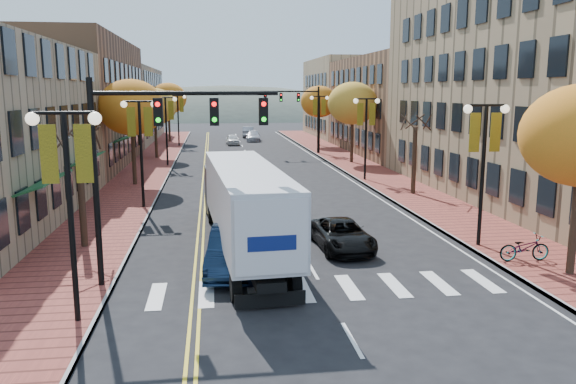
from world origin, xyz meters
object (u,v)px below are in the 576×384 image
object	(u,v)px
black_suv	(342,235)
bicycle	(524,248)
navy_sedan	(234,250)
semi_truck	(242,199)

from	to	relation	value
black_suv	bicycle	xyz separation A→B (m)	(6.43, -3.03, 0.05)
navy_sedan	black_suv	world-z (taller)	navy_sedan
semi_truck	bicycle	bearing A→B (deg)	-22.69
navy_sedan	bicycle	world-z (taller)	navy_sedan
navy_sedan	black_suv	distance (m)	5.17
black_suv	semi_truck	bearing A→B (deg)	169.66
black_suv	bicycle	size ratio (longest dim) A/B	2.27
navy_sedan	black_suv	size ratio (longest dim) A/B	1.10
black_suv	bicycle	world-z (taller)	black_suv
black_suv	bicycle	bearing A→B (deg)	-27.90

